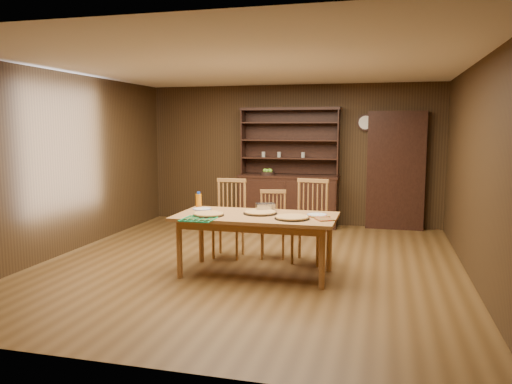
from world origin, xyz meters
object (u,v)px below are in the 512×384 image
(china_hutch, at_px, (289,194))
(chair_right, at_px, (310,218))
(dining_table, at_px, (256,221))
(chair_center, at_px, (273,222))
(chair_left, at_px, (230,215))
(juice_bottle, at_px, (199,200))

(china_hutch, height_order, chair_right, china_hutch)
(dining_table, relative_size, chair_center, 2.08)
(china_hutch, relative_size, dining_table, 1.11)
(chair_left, distance_m, chair_right, 1.15)
(chair_right, bearing_deg, dining_table, -117.09)
(dining_table, bearing_deg, chair_right, 54.87)
(dining_table, relative_size, chair_right, 1.75)
(china_hutch, height_order, juice_bottle, china_hutch)
(chair_center, xyz_separation_m, chair_right, (0.55, -0.12, 0.10))
(chair_left, height_order, chair_right, chair_right)
(dining_table, bearing_deg, chair_left, 126.17)
(china_hutch, bearing_deg, chair_center, -84.82)
(chair_left, xyz_separation_m, chair_right, (1.15, -0.02, 0.01))
(china_hutch, height_order, dining_table, china_hutch)
(chair_left, distance_m, juice_bottle, 0.60)
(chair_left, bearing_deg, china_hutch, 79.76)
(chair_center, distance_m, juice_bottle, 1.11)
(dining_table, relative_size, chair_left, 1.79)
(chair_center, height_order, juice_bottle, juice_bottle)
(chair_left, bearing_deg, juice_bottle, -124.42)
(dining_table, xyz_separation_m, juice_bottle, (-0.89, 0.37, 0.17))
(china_hutch, xyz_separation_m, chair_left, (-0.40, -2.37, -0.01))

